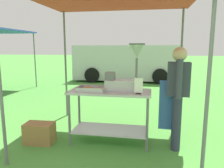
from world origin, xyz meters
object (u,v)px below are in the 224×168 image
at_px(donut_tray, 92,89).
at_px(vendor, 177,93).
at_px(donut_fryer, 126,74).
at_px(menu_sign, 139,87).
at_px(supply_crate, 40,133).
at_px(van_silver, 127,62).
at_px(stall_canopy, 111,0).
at_px(donut_cart, 110,106).

bearing_deg(donut_tray, vendor, 2.11).
relative_size(donut_fryer, menu_sign, 3.11).
relative_size(supply_crate, van_silver, 0.10).
bearing_deg(van_silver, vendor, -77.57).
distance_m(stall_canopy, donut_fryer, 1.20).
distance_m(donut_tray, menu_sign, 0.78).
distance_m(donut_fryer, menu_sign, 0.35).
relative_size(donut_tray, menu_sign, 1.86).
relative_size(stall_canopy, vendor, 1.70).
bearing_deg(vendor, donut_fryer, 176.72).
xyz_separation_m(donut_tray, menu_sign, (0.77, -0.11, 0.08)).
relative_size(vendor, supply_crate, 3.29).
xyz_separation_m(stall_canopy, van_silver, (-0.49, 6.99, -1.46)).
relative_size(stall_canopy, supply_crate, 5.61).
bearing_deg(menu_sign, vendor, 15.15).
distance_m(menu_sign, supply_crate, 1.84).
bearing_deg(donut_cart, menu_sign, -19.13).
height_order(donut_cart, menu_sign, menu_sign).
height_order(vendor, van_silver, van_silver).
distance_m(stall_canopy, supply_crate, 2.48).
bearing_deg(stall_canopy, donut_cart, -90.00).
bearing_deg(donut_fryer, stall_canopy, 167.93).
height_order(donut_fryer, menu_sign, donut_fryer).
distance_m(donut_fryer, supply_crate, 1.76).
bearing_deg(supply_crate, donut_cart, 12.20).
bearing_deg(stall_canopy, menu_sign, -28.93).
bearing_deg(donut_cart, donut_fryer, 9.38).
distance_m(donut_cart, supply_crate, 1.28).
bearing_deg(stall_canopy, donut_fryer, -12.07).
relative_size(donut_fryer, supply_crate, 1.57).
xyz_separation_m(stall_canopy, donut_fryer, (0.26, -0.06, -1.17)).
height_order(supply_crate, van_silver, van_silver).
bearing_deg(donut_fryer, supply_crate, -168.31).
height_order(donut_tray, menu_sign, menu_sign).
bearing_deg(donut_fryer, vendor, -3.28).
distance_m(stall_canopy, van_silver, 7.15).
bearing_deg(donut_tray, menu_sign, -8.26).
height_order(donut_tray, van_silver, van_silver).
bearing_deg(vendor, van_silver, 102.43).
bearing_deg(menu_sign, stall_canopy, 151.07).
bearing_deg(stall_canopy, donut_tray, -152.18).
distance_m(donut_cart, donut_tray, 0.41).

